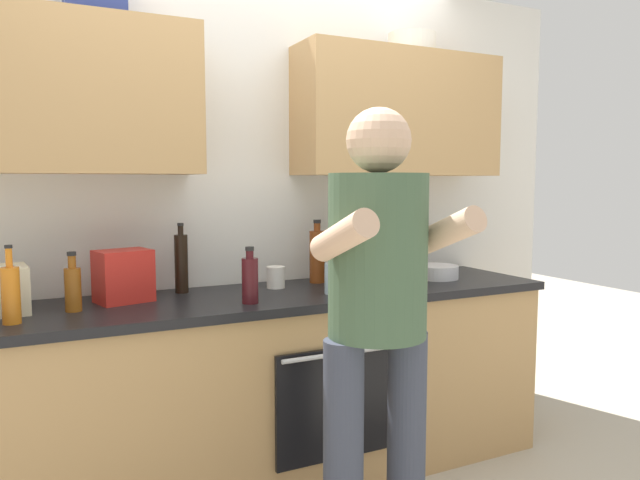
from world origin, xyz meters
The scene contains 18 objects.
ground_plane centered at (0.00, 0.00, 0.00)m, with size 12.00×12.00×0.00m, color #B2A893.
back_wall_unit centered at (0.00, 0.27, 1.49)m, with size 4.00×0.38×2.50m.
counter centered at (0.00, 0.00, 0.45)m, with size 2.84×0.67×0.90m.
person_standing centered at (0.10, -0.82, 0.99)m, with size 0.49×0.45×1.67m.
bottle_wine centered at (-0.13, -0.16, 1.00)m, with size 0.07×0.07×0.24m.
bottle_oil centered at (0.60, 0.05, 1.05)m, with size 0.08×0.08×0.35m.
bottle_vinegar centered at (0.35, 0.18, 1.04)m, with size 0.08×0.08×0.32m.
bottle_soy centered at (-0.34, 0.21, 1.04)m, with size 0.06×0.06×0.33m.
bottle_water centered at (0.28, -0.13, 0.98)m, with size 0.06×0.06×0.22m.
bottle_juice centered at (-1.04, -0.13, 1.01)m, with size 0.06×0.06×0.29m.
bottle_syrup centered at (-0.82, 0.00, 1.00)m, with size 0.06×0.06×0.24m.
cup_coffee centered at (0.10, 0.13, 0.95)m, with size 0.09×0.09×0.11m, color white.
cup_stoneware centered at (0.74, 0.13, 0.95)m, with size 0.08×0.08×0.10m, color slate.
mixing_bowl centered at (0.98, 0.01, 0.94)m, with size 0.23×0.23×0.07m, color silver.
knife_block centered at (0.44, -0.07, 1.03)m, with size 0.10×0.14×0.32m.
potted_herb centered at (0.63, -0.14, 1.05)m, with size 0.18×0.18×0.28m.
grocery_bag_crisps centered at (-0.61, 0.11, 1.01)m, with size 0.22×0.16×0.23m, color red.
grocery_bag_rice centered at (-1.06, 0.08, 0.99)m, with size 0.16×0.22×0.19m, color beige.
Camera 1 is at (-0.96, -2.52, 1.42)m, focal length 33.22 mm.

